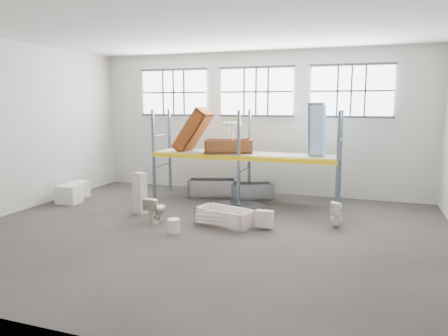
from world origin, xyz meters
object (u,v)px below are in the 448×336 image
at_px(bathtub_beige, 224,217).
at_px(steel_tub_right, 251,191).
at_px(toilet_white, 337,214).
at_px(carton_near, 69,194).
at_px(blue_tub_upright, 317,130).
at_px(cistern_tall, 140,193).
at_px(bucket, 174,226).
at_px(toilet_beige, 156,209).
at_px(rust_tub_flat, 228,146).
at_px(steel_tub_left, 212,188).

xyz_separation_m(bathtub_beige, steel_tub_right, (-0.15, 3.24, 0.04)).
height_order(toilet_white, carton_near, toilet_white).
distance_m(bathtub_beige, blue_tub_upright, 4.22).
relative_size(cistern_tall, bucket, 3.39).
relative_size(toilet_beige, blue_tub_upright, 0.43).
distance_m(cistern_tall, bucket, 2.28).
bearing_deg(rust_tub_flat, cistern_tall, -129.20).
height_order(steel_tub_right, blue_tub_upright, blue_tub_upright).
bearing_deg(steel_tub_left, carton_near, -148.66).
bearing_deg(rust_tub_flat, steel_tub_left, 149.58).
height_order(bathtub_beige, carton_near, carton_near).
bearing_deg(carton_near, steel_tub_left, 31.34).
xyz_separation_m(steel_tub_right, bucket, (-0.81, -4.31, -0.08)).
height_order(toilet_white, steel_tub_left, toilet_white).
height_order(toilet_white, blue_tub_upright, blue_tub_upright).
height_order(rust_tub_flat, carton_near, rust_tub_flat).
distance_m(toilet_beige, cistern_tall, 1.12).
height_order(steel_tub_right, rust_tub_flat, rust_tub_flat).
relative_size(toilet_beige, steel_tub_left, 0.43).
bearing_deg(steel_tub_left, toilet_beige, -95.54).
bearing_deg(steel_tub_right, bucket, -100.70).
bearing_deg(toilet_white, carton_near, -89.74).
xyz_separation_m(cistern_tall, bucket, (1.76, -1.38, -0.43)).
relative_size(toilet_white, blue_tub_upright, 0.42).
distance_m(toilet_beige, blue_tub_upright, 5.50).
xyz_separation_m(toilet_beige, cistern_tall, (-0.87, 0.66, 0.25)).
height_order(steel_tub_right, carton_near, carton_near).
xyz_separation_m(rust_tub_flat, bucket, (-0.17, -3.75, -1.64)).
bearing_deg(carton_near, blue_tub_upright, 17.43).
xyz_separation_m(steel_tub_left, carton_near, (-4.03, -2.46, -0.01)).
relative_size(toilet_white, steel_tub_right, 0.48).
bearing_deg(bathtub_beige, bucket, -116.71).
bearing_deg(bucket, carton_near, 159.51).
relative_size(bathtub_beige, blue_tub_upright, 0.91).
distance_m(toilet_white, carton_near, 8.39).
bearing_deg(steel_tub_left, bucket, -82.41).
xyz_separation_m(steel_tub_left, rust_tub_flat, (0.72, -0.43, 1.52)).
distance_m(bathtub_beige, carton_near, 5.59).
relative_size(steel_tub_right, carton_near, 2.11).
bearing_deg(bucket, steel_tub_right, 79.30).
bearing_deg(toilet_beige, rust_tub_flat, -103.82).
bearing_deg(blue_tub_upright, carton_near, -162.57).
bearing_deg(toilet_beige, bucket, 146.39).
height_order(bathtub_beige, steel_tub_left, steel_tub_left).
relative_size(rust_tub_flat, carton_near, 2.25).
relative_size(steel_tub_right, bucket, 4.02).
bearing_deg(carton_near, bucket, -20.49).
xyz_separation_m(steel_tub_right, rust_tub_flat, (-0.64, -0.56, 1.56)).
bearing_deg(carton_near, bathtub_beige, -6.61).
height_order(toilet_white, bucket, toilet_white).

